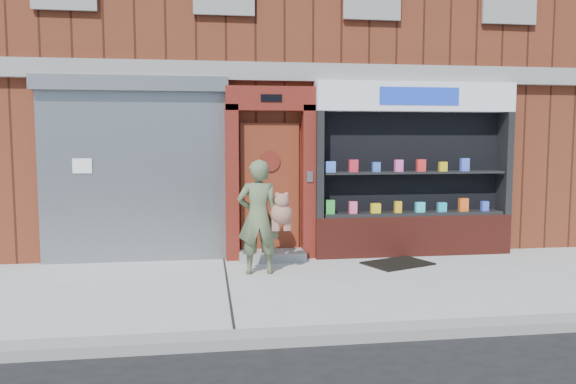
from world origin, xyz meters
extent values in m
plane|color=#9E9E99|center=(0.00, 0.00, 0.00)|extent=(80.00, 80.00, 0.00)
cube|color=gray|center=(0.00, -2.15, 0.06)|extent=(60.00, 0.30, 0.12)
cube|color=#612616|center=(0.00, 6.00, 4.00)|extent=(12.00, 8.00, 8.00)
cube|color=gray|center=(0.00, 1.92, 3.15)|extent=(12.00, 0.16, 0.30)
cube|color=gray|center=(-3.00, 1.94, 1.40)|extent=(3.00, 0.10, 2.80)
cube|color=slate|center=(-3.00, 1.88, 2.92)|extent=(3.10, 0.30, 0.24)
cube|color=white|center=(-3.80, 1.88, 1.60)|extent=(0.30, 0.01, 0.24)
cube|color=#4E130D|center=(-1.40, 1.86, 1.30)|extent=(0.22, 0.28, 2.60)
cube|color=#4E130D|center=(-0.10, 1.86, 1.30)|extent=(0.22, 0.28, 2.60)
cube|color=#4E130D|center=(-0.75, 1.86, 2.70)|extent=(1.50, 0.28, 0.40)
cube|color=black|center=(-0.75, 1.71, 2.70)|extent=(0.35, 0.01, 0.12)
cube|color=maroon|center=(-0.75, 1.97, 1.20)|extent=(1.00, 0.06, 2.20)
cylinder|color=black|center=(-0.75, 1.93, 1.65)|extent=(0.28, 0.02, 0.28)
cylinder|color=#4E130D|center=(-0.75, 1.92, 1.65)|extent=(0.34, 0.02, 0.34)
cube|color=gray|center=(-0.75, 1.70, 0.07)|extent=(1.10, 0.55, 0.15)
cube|color=slate|center=(-0.10, 1.71, 1.40)|extent=(0.10, 0.02, 0.18)
cube|color=#5D1E16|center=(1.75, 1.80, 0.35)|extent=(3.50, 0.40, 0.70)
cube|color=black|center=(0.06, 1.80, 1.60)|extent=(0.12, 0.40, 1.80)
cube|color=black|center=(3.44, 1.80, 1.60)|extent=(0.12, 0.40, 1.80)
cube|color=black|center=(1.75, 1.99, 1.60)|extent=(3.30, 0.03, 1.80)
cube|color=black|center=(1.75, 1.80, 0.73)|extent=(3.20, 0.36, 0.06)
cube|color=black|center=(1.75, 1.80, 1.45)|extent=(3.20, 0.36, 0.04)
cube|color=white|center=(1.75, 1.80, 2.75)|extent=(3.50, 0.40, 0.50)
cube|color=#1938C1|center=(1.75, 1.59, 2.75)|extent=(1.40, 0.01, 0.30)
cube|color=green|center=(0.25, 1.72, 0.88)|extent=(0.15, 0.09, 0.24)
cube|color=#EE4F75|center=(0.65, 1.72, 0.86)|extent=(0.13, 0.09, 0.21)
cube|color=gold|center=(1.05, 1.72, 0.84)|extent=(0.17, 0.09, 0.17)
cube|color=gold|center=(1.45, 1.72, 0.86)|extent=(0.12, 0.09, 0.20)
cube|color=#28C6CB|center=(1.85, 1.72, 0.85)|extent=(0.16, 0.09, 0.18)
cube|color=#249FB8|center=(2.25, 1.72, 0.84)|extent=(0.15, 0.09, 0.16)
cube|color=#EB5618|center=(2.65, 1.72, 0.88)|extent=(0.16, 0.09, 0.23)
cube|color=blue|center=(3.05, 1.72, 0.85)|extent=(0.12, 0.09, 0.17)
cube|color=#416DDF|center=(0.25, 1.72, 1.56)|extent=(0.17, 0.09, 0.18)
cube|color=red|center=(0.65, 1.72, 1.58)|extent=(0.15, 0.09, 0.21)
cube|color=blue|center=(1.05, 1.72, 1.55)|extent=(0.13, 0.09, 0.17)
cube|color=#DF4A9C|center=(1.45, 1.72, 1.57)|extent=(0.14, 0.09, 0.21)
cube|color=red|center=(1.85, 1.72, 1.57)|extent=(0.15, 0.09, 0.21)
cube|color=gold|center=(2.25, 1.72, 1.55)|extent=(0.13, 0.09, 0.16)
cube|color=blue|center=(2.65, 1.72, 1.58)|extent=(0.14, 0.09, 0.23)
imported|color=#556341|center=(-1.06, 0.80, 0.86)|extent=(0.64, 0.43, 1.73)
sphere|color=#8A5745|center=(-0.72, 0.72, 0.92)|extent=(0.33, 0.33, 0.33)
sphere|color=#8A5745|center=(-0.72, 0.67, 1.12)|extent=(0.22, 0.22, 0.22)
sphere|color=#8A5745|center=(-0.78, 0.67, 1.21)|extent=(0.08, 0.08, 0.08)
sphere|color=#8A5745|center=(-0.65, 0.67, 1.21)|extent=(0.08, 0.08, 0.08)
cylinder|color=#8A5745|center=(-0.83, 0.72, 0.76)|extent=(0.08, 0.08, 0.20)
cylinder|color=#8A5745|center=(-0.61, 0.72, 0.76)|extent=(0.08, 0.08, 0.20)
cylinder|color=#8A5745|center=(-0.78, 0.70, 0.76)|extent=(0.08, 0.08, 0.20)
cylinder|color=#8A5745|center=(-0.65, 0.70, 0.76)|extent=(0.08, 0.08, 0.20)
cube|color=black|center=(1.24, 1.09, 0.01)|extent=(1.21, 1.04, 0.03)
camera|label=1|loc=(-1.82, -7.53, 2.04)|focal=35.00mm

